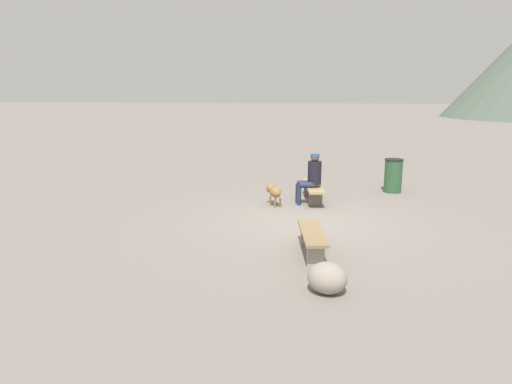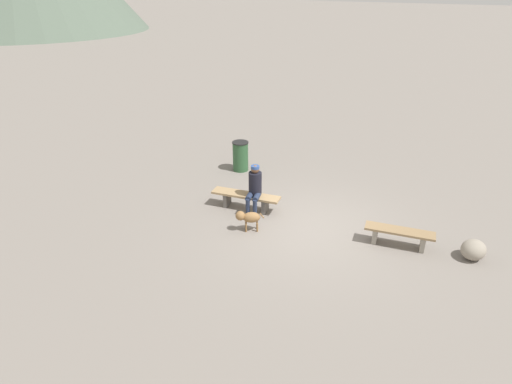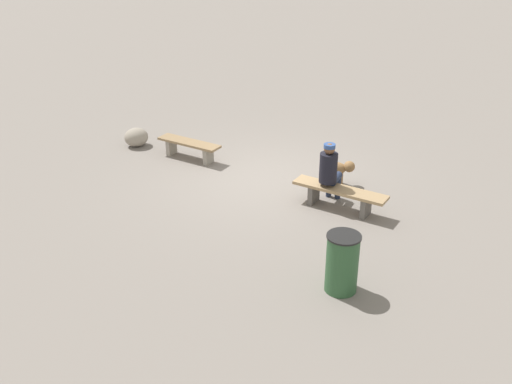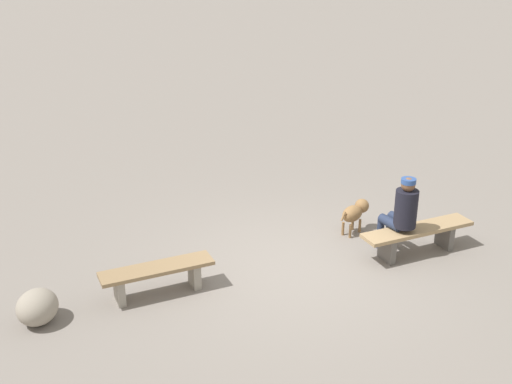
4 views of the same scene
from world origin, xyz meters
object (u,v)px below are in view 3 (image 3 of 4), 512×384
at_px(bench_right, 340,194).
at_px(bench_left, 189,146).
at_px(trash_bin, 342,263).
at_px(boulder, 136,137).
at_px(seated_person, 330,169).
at_px(dog, 340,168).

bearing_deg(bench_right, bench_left, 172.98).
height_order(bench_left, trash_bin, trash_bin).
bearing_deg(bench_left, trash_bin, -29.69).
bearing_deg(boulder, seated_person, 3.72).
height_order(dog, boulder, dog).
xyz_separation_m(bench_left, bench_right, (4.01, 0.06, 0.02)).
bearing_deg(bench_right, boulder, 175.32).
height_order(seated_person, trash_bin, seated_person).
xyz_separation_m(bench_left, dog, (3.40, 1.01, 0.06)).
relative_size(bench_right, boulder, 3.27).
relative_size(seated_person, trash_bin, 1.36).
relative_size(seated_person, boulder, 2.25).
height_order(bench_left, boulder, boulder).
bearing_deg(trash_bin, bench_right, 122.75).
relative_size(trash_bin, boulder, 1.65).
bearing_deg(boulder, bench_right, 3.12).
relative_size(dog, trash_bin, 0.66).
bearing_deg(trash_bin, boulder, 164.54).
xyz_separation_m(bench_right, boulder, (-5.57, -0.30, -0.10)).
bearing_deg(seated_person, boulder, 169.67).
distance_m(bench_left, dog, 3.55).
bearing_deg(bench_left, boulder, -178.77).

